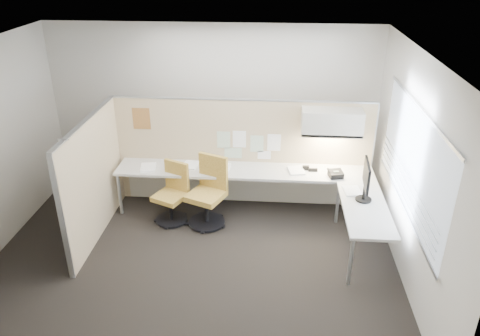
# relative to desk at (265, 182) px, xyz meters

# --- Properties ---
(floor) EXTENTS (5.50, 4.50, 0.01)m
(floor) POSITION_rel_desk_xyz_m (-0.93, -1.13, -0.61)
(floor) COLOR black
(floor) RESTS_ON ground
(ceiling) EXTENTS (5.50, 4.50, 0.01)m
(ceiling) POSITION_rel_desk_xyz_m (-0.93, -1.13, 2.20)
(ceiling) COLOR white
(ceiling) RESTS_ON wall_back
(wall_back) EXTENTS (5.50, 0.02, 2.80)m
(wall_back) POSITION_rel_desk_xyz_m (-0.93, 1.12, 0.80)
(wall_back) COLOR beige
(wall_back) RESTS_ON ground
(wall_front) EXTENTS (5.50, 0.02, 2.80)m
(wall_front) POSITION_rel_desk_xyz_m (-0.93, -3.38, 0.80)
(wall_front) COLOR beige
(wall_front) RESTS_ON ground
(wall_right) EXTENTS (0.02, 4.50, 2.80)m
(wall_right) POSITION_rel_desk_xyz_m (1.82, -1.13, 0.80)
(wall_right) COLOR beige
(wall_right) RESTS_ON ground
(window_pane) EXTENTS (0.01, 2.80, 1.30)m
(window_pane) POSITION_rel_desk_xyz_m (1.79, -1.13, 0.95)
(window_pane) COLOR #AAB5C5
(window_pane) RESTS_ON wall_right
(partition_back) EXTENTS (4.10, 0.06, 1.75)m
(partition_back) POSITION_rel_desk_xyz_m (-0.38, 0.47, 0.27)
(partition_back) COLOR #CFBA8F
(partition_back) RESTS_ON floor
(partition_left) EXTENTS (0.06, 2.20, 1.75)m
(partition_left) POSITION_rel_desk_xyz_m (-2.43, -0.63, 0.27)
(partition_left) COLOR #CFBA8F
(partition_left) RESTS_ON floor
(desk) EXTENTS (4.00, 2.07, 0.73)m
(desk) POSITION_rel_desk_xyz_m (0.00, 0.00, 0.00)
(desk) COLOR beige
(desk) RESTS_ON floor
(overhead_bin) EXTENTS (0.90, 0.36, 0.38)m
(overhead_bin) POSITION_rel_desk_xyz_m (0.97, 0.26, 0.91)
(overhead_bin) COLOR beige
(overhead_bin) RESTS_ON partition_back
(task_light_strip) EXTENTS (0.60, 0.06, 0.02)m
(task_light_strip) POSITION_rel_desk_xyz_m (0.97, 0.26, 0.70)
(task_light_strip) COLOR #FFEABF
(task_light_strip) RESTS_ON overhead_bin
(pinned_papers) EXTENTS (1.01, 0.00, 0.47)m
(pinned_papers) POSITION_rel_desk_xyz_m (-0.30, 0.44, 0.43)
(pinned_papers) COLOR #8CBF8C
(pinned_papers) RESTS_ON partition_back
(poster) EXTENTS (0.28, 0.00, 0.35)m
(poster) POSITION_rel_desk_xyz_m (-1.98, 0.44, 0.82)
(poster) COLOR orange
(poster) RESTS_ON partition_back
(chair_left) EXTENTS (0.57, 0.59, 0.93)m
(chair_left) POSITION_rel_desk_xyz_m (-1.41, -0.21, -0.17)
(chair_left) COLOR black
(chair_left) RESTS_ON floor
(chair_right) EXTENTS (0.65, 0.66, 1.06)m
(chair_right) POSITION_rel_desk_xyz_m (-0.84, -0.24, -0.11)
(chair_right) COLOR black
(chair_right) RESTS_ON floor
(monitor) EXTENTS (0.22, 0.53, 0.56)m
(monitor) POSITION_rel_desk_xyz_m (1.37, -0.69, 0.45)
(monitor) COLOR black
(monitor) RESTS_ON desk
(phone) EXTENTS (0.25, 0.23, 0.12)m
(phone) POSITION_rel_desk_xyz_m (1.06, -0.00, 0.18)
(phone) COLOR black
(phone) RESTS_ON desk
(stapler) EXTENTS (0.14, 0.05, 0.05)m
(stapler) POSITION_rel_desk_xyz_m (0.73, 0.17, 0.15)
(stapler) COLOR black
(stapler) RESTS_ON desk
(tape_dispenser) EXTENTS (0.10, 0.06, 0.06)m
(tape_dispenser) POSITION_rel_desk_xyz_m (0.63, 0.22, 0.16)
(tape_dispenser) COLOR black
(tape_dispenser) RESTS_ON desk
(coat_hook) EXTENTS (0.18, 0.43, 1.29)m
(coat_hook) POSITION_rel_desk_xyz_m (-2.51, -1.34, 0.82)
(coat_hook) COLOR silver
(coat_hook) RESTS_ON partition_left
(paper_stack_0) EXTENTS (0.28, 0.34, 0.03)m
(paper_stack_0) POSITION_rel_desk_xyz_m (-1.83, 0.08, 0.14)
(paper_stack_0) COLOR white
(paper_stack_0) RESTS_ON desk
(paper_stack_1) EXTENTS (0.27, 0.33, 0.02)m
(paper_stack_1) POSITION_rel_desk_xyz_m (-1.19, 0.22, 0.14)
(paper_stack_1) COLOR white
(paper_stack_1) RESTS_ON desk
(paper_stack_2) EXTENTS (0.25, 0.31, 0.05)m
(paper_stack_2) POSITION_rel_desk_xyz_m (-0.67, 0.13, 0.15)
(paper_stack_2) COLOR white
(paper_stack_2) RESTS_ON desk
(paper_stack_3) EXTENTS (0.28, 0.34, 0.03)m
(paper_stack_3) POSITION_rel_desk_xyz_m (0.48, 0.15, 0.14)
(paper_stack_3) COLOR white
(paper_stack_3) RESTS_ON desk
(paper_stack_4) EXTENTS (0.26, 0.32, 0.02)m
(paper_stack_4) POSITION_rel_desk_xyz_m (1.25, -0.44, 0.14)
(paper_stack_4) COLOR white
(paper_stack_4) RESTS_ON desk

